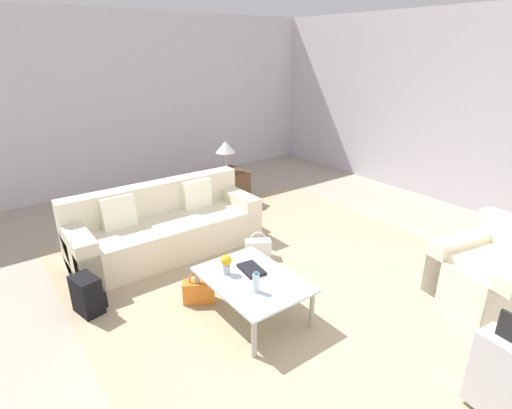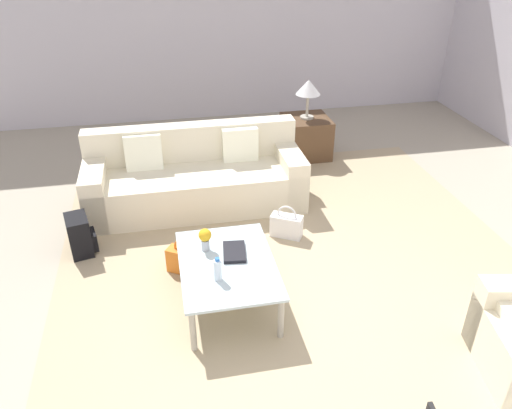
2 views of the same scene
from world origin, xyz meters
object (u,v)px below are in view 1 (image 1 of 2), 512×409
object	(u,v)px
coffee_table_book	(251,269)
handbag_white	(258,248)
suitcase_silver	(503,377)
handbag_orange	(199,291)
water_bottle	(256,282)
table_lamp	(225,148)
coffee_table	(252,282)
side_table	(227,186)
backpack_black	(88,295)
flower_vase	(226,263)
armchair	(496,276)
couch	(165,228)

from	to	relation	value
coffee_table_book	handbag_white	bearing A→B (deg)	146.21
suitcase_silver	handbag_orange	size ratio (longest dim) A/B	2.37
water_bottle	table_lamp	world-z (taller)	table_lamp
water_bottle	handbag_orange	xyz separation A→B (m)	(-0.69, -0.23, -0.37)
coffee_table	side_table	xyz separation A→B (m)	(-2.80, 1.50, -0.09)
backpack_black	flower_vase	bearing A→B (deg)	55.54
water_bottle	flower_vase	distance (m)	0.42
armchair	coffee_table_book	distance (m)	2.53
flower_vase	side_table	size ratio (longest dim) A/B	0.34
couch	suitcase_silver	size ratio (longest dim) A/B	2.80
armchair	flower_vase	bearing A→B (deg)	-123.50
water_bottle	flower_vase	world-z (taller)	flower_vase
coffee_table_book	suitcase_silver	bearing A→B (deg)	23.25
handbag_orange	suitcase_silver	bearing A→B (deg)	22.42
coffee_table_book	flower_vase	world-z (taller)	flower_vase
side_table	handbag_white	xyz separation A→B (m)	(1.91, -0.76, -0.14)
side_table	armchair	bearing A→B (deg)	9.21
side_table	table_lamp	xyz separation A→B (m)	(0.00, 0.00, 0.67)
coffee_table	coffee_table_book	size ratio (longest dim) A/B	3.67
handbag_white	handbag_orange	xyz separation A→B (m)	(0.39, -1.07, 0.00)
couch	table_lamp	xyz separation A→B (m)	(-1.01, 1.60, 0.64)
handbag_white	backpack_black	size ratio (longest dim) A/B	0.89
armchair	suitcase_silver	bearing A→B (deg)	-64.91
coffee_table	suitcase_silver	xyz separation A→B (m)	(2.00, 0.70, -0.01)
coffee_table_book	table_lamp	distance (m)	3.08
side_table	table_lamp	size ratio (longest dim) A/B	1.17
backpack_black	handbag_white	bearing A→B (deg)	86.70
handbag_white	suitcase_silver	bearing A→B (deg)	-0.78
flower_vase	handbag_orange	size ratio (longest dim) A/B	0.57
flower_vase	suitcase_silver	xyz separation A→B (m)	(2.22, 0.85, -0.17)
water_bottle	suitcase_silver	world-z (taller)	suitcase_silver
handbag_white	backpack_black	xyz separation A→B (m)	(-0.12, -2.03, 0.06)
water_bottle	table_lamp	bearing A→B (deg)	151.93
side_table	backpack_black	size ratio (longest dim) A/B	1.51
handbag_orange	armchair	bearing A→B (deg)	54.11
backpack_black	water_bottle	bearing A→B (deg)	44.70
water_bottle	side_table	size ratio (longest dim) A/B	0.34
table_lamp	suitcase_silver	bearing A→B (deg)	-9.46
coffee_table	table_lamp	xyz separation A→B (m)	(-2.80, 1.50, 0.58)
suitcase_silver	table_lamp	bearing A→B (deg)	170.54
armchair	water_bottle	world-z (taller)	armchair
water_bottle	handbag_white	xyz separation A→B (m)	(-1.09, 0.84, -0.37)
couch	backpack_black	xyz separation A→B (m)	(0.79, -1.19, -0.11)
handbag_white	handbag_orange	size ratio (longest dim) A/B	1.00
side_table	handbag_white	world-z (taller)	side_table
armchair	coffee_table_book	xyz separation A→B (m)	(-1.43, -2.09, 0.13)
water_bottle	handbag_white	world-z (taller)	water_bottle
couch	handbag_white	bearing A→B (deg)	42.81
side_table	coffee_table_book	bearing A→B (deg)	-27.92
armchair	coffee_table_book	world-z (taller)	armchair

